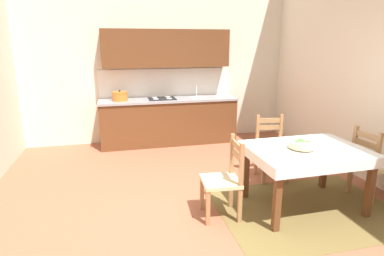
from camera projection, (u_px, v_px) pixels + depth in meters
ground_plane at (202, 224)px, 3.64m from camera, size 5.82×7.19×0.10m
wall_back at (158, 36)px, 6.24m from camera, size 5.82×0.12×4.16m
area_rug at (306, 210)px, 3.86m from camera, size 2.10×1.60×0.01m
kitchen_cabinetry at (168, 100)px, 6.27m from camera, size 2.67×0.63×2.20m
dining_table at (306, 158)px, 3.79m from camera, size 1.37×1.01×0.75m
dining_chair_tv_side at (224, 180)px, 3.63m from camera, size 0.45×0.45×0.93m
dining_chair_kitchen_side at (271, 149)px, 4.69m from camera, size 0.46×0.46×0.93m
dining_chair_window_side at (372, 165)px, 4.08m from camera, size 0.46×0.46×0.93m
fruit_bowl at (302, 144)px, 3.70m from camera, size 0.30×0.30×0.12m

